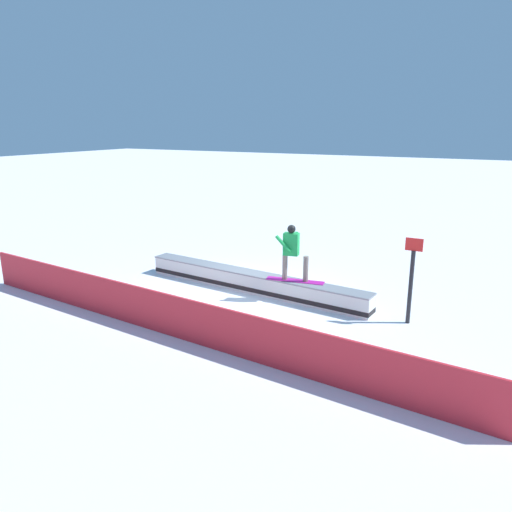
% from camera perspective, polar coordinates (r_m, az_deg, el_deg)
% --- Properties ---
extents(ground_plane, '(120.00, 120.00, 0.00)m').
position_cam_1_polar(ground_plane, '(14.11, -0.43, -4.13)').
color(ground_plane, white).
extents(grind_box, '(7.19, 1.17, 0.57)m').
position_cam_1_polar(grind_box, '(14.03, -0.43, -3.14)').
color(grind_box, white).
rests_on(grind_box, ground_plane).
extents(snowboarder, '(1.61, 0.57, 1.53)m').
position_cam_1_polar(snowboarder, '(13.04, 4.26, 0.61)').
color(snowboarder, '#BA1A97').
rests_on(snowboarder, grind_box).
extents(safety_fence, '(13.81, 1.28, 0.99)m').
position_cam_1_polar(safety_fence, '(11.16, -9.31, -7.02)').
color(safety_fence, red).
rests_on(safety_fence, ground_plane).
extents(trail_marker, '(0.40, 0.10, 2.11)m').
position_cam_1_polar(trail_marker, '(12.15, 17.64, -2.53)').
color(trail_marker, '#262628').
rests_on(trail_marker, ground_plane).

